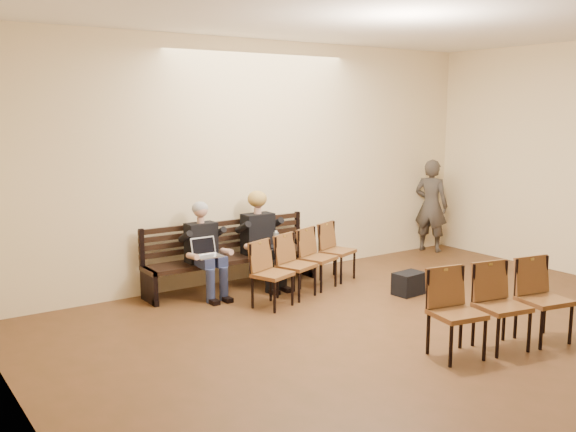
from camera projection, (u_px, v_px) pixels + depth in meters
name	position (u px, v px, depth m)	size (l,w,h in m)	color
ground	(558.00, 394.00, 5.70)	(10.00, 10.00, 0.00)	brown
room_walls	(500.00, 106.00, 5.93)	(8.02, 10.01, 3.51)	beige
bench	(233.00, 272.00, 9.08)	(2.60, 0.90, 0.45)	black
seated_man	(205.00, 251.00, 8.63)	(0.51, 0.70, 1.22)	black
seated_woman	(262.00, 242.00, 9.14)	(0.55, 0.76, 1.28)	black
laptop	(209.00, 257.00, 8.45)	(0.35, 0.28, 0.25)	silver
water_bottle	(276.00, 248.00, 9.03)	(0.07, 0.07, 0.24)	silver
bag	(409.00, 283.00, 8.75)	(0.41, 0.28, 0.30)	black
passerby	(431.00, 199.00, 11.32)	(0.69, 0.45, 1.88)	#3D3732
chair_row_front	(308.00, 262.00, 8.81)	(2.07, 0.47, 0.85)	brown
chair_row_back	(502.00, 307.00, 6.71)	(1.64, 0.50, 0.91)	brown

